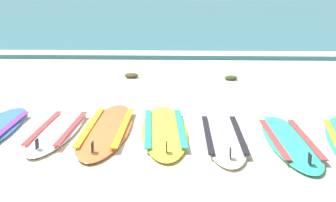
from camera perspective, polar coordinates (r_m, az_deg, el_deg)
The scene contains 9 objects.
ground_plane at distance 5.66m, azimuth -1.22°, elevation -5.42°, with size 80.00×80.00×0.00m, color beige.
wave_foam_strip at distance 11.93m, azimuth 0.50°, elevation 5.33°, with size 80.00×0.71×0.11m, color white.
surfboard_3 at distance 6.33m, azimuth -12.68°, elevation -3.29°, with size 0.57×2.03×0.18m.
surfboard_4 at distance 6.26m, azimuth -7.11°, elevation -3.24°, with size 0.62×2.38×0.18m.
surfboard_5 at distance 6.17m, azimuth -0.42°, elevation -3.38°, with size 0.72×2.30×0.18m.
surfboard_6 at distance 5.96m, azimuth 6.41°, elevation -4.12°, with size 0.55×2.08×0.18m.
surfboard_7 at distance 5.94m, azimuth 13.91°, elevation -4.53°, with size 0.60×2.10×0.18m.
seaweed_clump_near_shoreline at distance 9.39m, azimuth 7.31°, elevation 2.69°, with size 0.25×0.20×0.09m, color #384723.
seaweed_clump_mid_sand at distance 9.54m, azimuth -4.26°, elevation 2.98°, with size 0.27×0.22×0.09m, color #4C4228.
Camera 1 is at (0.31, -5.32, 1.91)m, focal length 52.54 mm.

